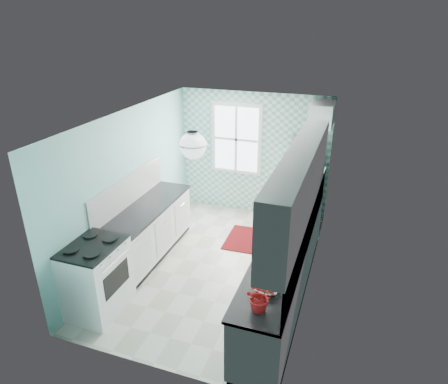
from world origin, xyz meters
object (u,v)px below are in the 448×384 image
(ceiling_light, at_px, (193,145))
(fruit_bowl, at_px, (267,288))
(stove, at_px, (96,277))
(fridge, at_px, (304,192))
(sink, at_px, (297,216))
(microwave, at_px, (308,147))
(potted_plant, at_px, (260,296))

(ceiling_light, xyz_separation_m, fruit_bowl, (1.20, -0.76, -1.35))
(ceiling_light, distance_m, stove, 2.27)
(fridge, bearing_deg, sink, -86.23)
(ceiling_light, relative_size, stove, 0.34)
(microwave, bearing_deg, fruit_bowl, 87.90)
(potted_plant, xyz_separation_m, microwave, (-0.09, 3.72, 0.53))
(fridge, distance_m, sink, 1.42)
(sink, relative_size, fruit_bowl, 1.91)
(fridge, height_order, stove, fridge)
(sink, bearing_deg, potted_plant, -92.85)
(sink, distance_m, microwave, 1.58)
(stove, bearing_deg, fridge, 53.21)
(sink, bearing_deg, fruit_bowl, -92.86)
(fridge, height_order, potted_plant, fridge)
(fruit_bowl, distance_m, potted_plant, 0.36)
(ceiling_light, xyz_separation_m, sink, (1.20, 1.22, -1.39))
(ceiling_light, distance_m, microwave, 2.93)
(ceiling_light, distance_m, sink, 2.21)
(fruit_bowl, bearing_deg, fridge, 91.53)
(fridge, xyz_separation_m, stove, (-2.31, -3.34, -0.21))
(stove, xyz_separation_m, potted_plant, (2.40, -0.38, 0.58))
(fridge, relative_size, microwave, 2.60)
(stove, bearing_deg, sink, 36.78)
(stove, xyz_separation_m, sink, (2.40, 1.94, 0.39))
(sink, height_order, potted_plant, sink)
(fridge, bearing_deg, stove, -124.71)
(stove, height_order, potted_plant, potted_plant)
(ceiling_light, height_order, sink, ceiling_light)
(fridge, bearing_deg, fruit_bowl, -88.53)
(sink, bearing_deg, ceiling_light, -137.32)
(fruit_bowl, xyz_separation_m, potted_plant, (0.00, -0.33, 0.14))
(fruit_bowl, bearing_deg, sink, 89.90)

